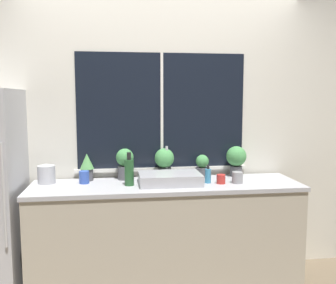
% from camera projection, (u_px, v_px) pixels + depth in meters
% --- Properties ---
extents(wall_back, '(8.00, 0.09, 2.70)m').
position_uv_depth(wall_back, '(161.00, 126.00, 3.42)').
color(wall_back, silver).
rests_on(wall_back, ground_plane).
extents(wall_right, '(0.06, 7.00, 2.70)m').
position_uv_depth(wall_right, '(323.00, 119.00, 4.55)').
color(wall_right, silver).
rests_on(wall_right, ground_plane).
extents(counter, '(2.25, 0.59, 0.90)m').
position_uv_depth(counter, '(166.00, 235.00, 3.18)').
color(counter, '#B2A893').
rests_on(counter, ground_plane).
extents(sink, '(0.51, 0.39, 0.29)m').
position_uv_depth(sink, '(170.00, 178.00, 3.11)').
color(sink, '#ADADB2').
rests_on(sink, counter).
extents(potted_plant_far_left, '(0.12, 0.12, 0.24)m').
position_uv_depth(potted_plant_far_left, '(87.00, 166.00, 3.23)').
color(potted_plant_far_left, '#4C4C51').
rests_on(potted_plant_far_left, counter).
extents(potted_plant_left, '(0.15, 0.15, 0.27)m').
position_uv_depth(potted_plant_left, '(125.00, 163.00, 3.27)').
color(potted_plant_left, '#4C4C51').
rests_on(potted_plant_left, counter).
extents(potted_plant_center, '(0.17, 0.17, 0.27)m').
position_uv_depth(potted_plant_center, '(164.00, 161.00, 3.32)').
color(potted_plant_center, '#4C4C51').
rests_on(potted_plant_center, counter).
extents(potted_plant_right, '(0.13, 0.13, 0.20)m').
position_uv_depth(potted_plant_right, '(202.00, 166.00, 3.37)').
color(potted_plant_right, '#4C4C51').
rests_on(potted_plant_right, counter).
extents(potted_plant_far_right, '(0.18, 0.18, 0.28)m').
position_uv_depth(potted_plant_far_right, '(236.00, 158.00, 3.41)').
color(potted_plant_far_right, '#4C4C51').
rests_on(potted_plant_far_right, counter).
extents(soap_bottle, '(0.05, 0.05, 0.15)m').
position_uv_depth(soap_bottle, '(208.00, 175.00, 3.14)').
color(soap_bottle, teal).
rests_on(soap_bottle, counter).
extents(bottle_tall, '(0.08, 0.08, 0.27)m').
position_uv_depth(bottle_tall, '(129.00, 172.00, 3.05)').
color(bottle_tall, '#235128').
rests_on(bottle_tall, counter).
extents(mug_red, '(0.07, 0.07, 0.08)m').
position_uv_depth(mug_red, '(221.00, 179.00, 3.12)').
color(mug_red, '#B72D28').
rests_on(mug_red, counter).
extents(mug_grey, '(0.09, 0.09, 0.10)m').
position_uv_depth(mug_grey, '(237.00, 178.00, 3.14)').
color(mug_grey, gray).
rests_on(mug_grey, counter).
extents(mug_blue, '(0.08, 0.08, 0.10)m').
position_uv_depth(mug_blue, '(84.00, 177.00, 3.13)').
color(mug_blue, '#3351AD').
rests_on(mug_blue, counter).
extents(kettle, '(0.15, 0.15, 0.17)m').
position_uv_depth(kettle, '(46.00, 174.00, 3.13)').
color(kettle, '#B2B2B7').
rests_on(kettle, counter).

